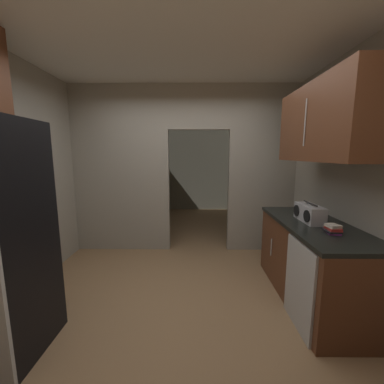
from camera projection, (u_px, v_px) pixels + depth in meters
ground at (178, 308)px, 2.54m from camera, size 20.00×20.00×0.00m
kitchen_overhead_slab at (179, 50)px, 2.60m from camera, size 4.03×7.28×0.06m
kitchen_partition at (180, 165)px, 3.94m from camera, size 3.63×0.12×2.71m
adjoining_room_shell at (188, 165)px, 6.01m from camera, size 3.63×3.08×2.71m
lower_cabinet_run at (312, 261)px, 2.65m from camera, size 0.69×1.62×0.88m
dishwasher at (299, 286)px, 2.21m from camera, size 0.02×0.56×0.82m
upper_cabinet_counterside at (323, 123)px, 2.42m from camera, size 0.36×1.45×0.78m
boombox at (309, 213)px, 2.64m from camera, size 0.18×0.42×0.21m
book_stack at (333, 229)px, 2.25m from camera, size 0.14×0.17×0.09m
paint_can at (23, 348)px, 1.89m from camera, size 0.18×0.18×0.20m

